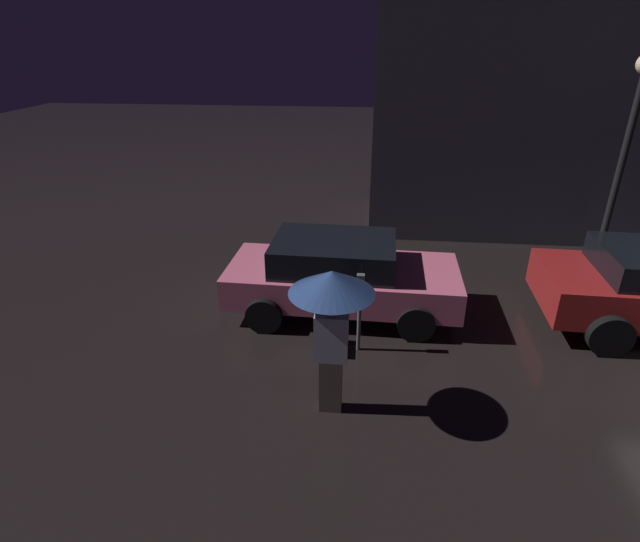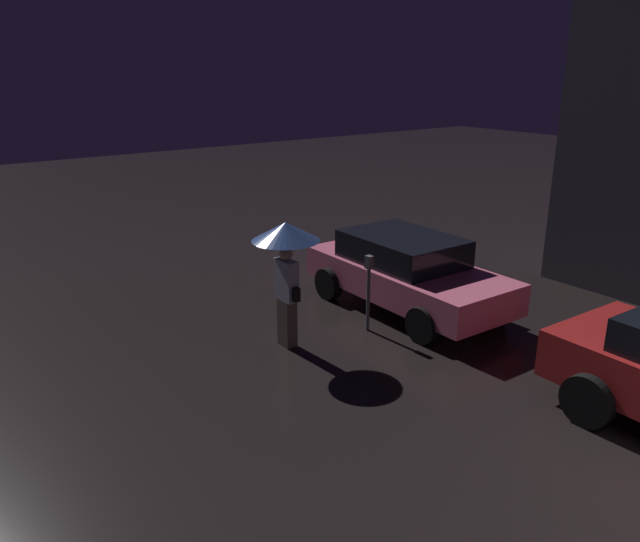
% 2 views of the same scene
% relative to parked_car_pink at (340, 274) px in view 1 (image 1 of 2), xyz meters
% --- Properties ---
extents(building_facade_left, '(8.82, 3.00, 6.19)m').
position_rel_parked_car_pink_xyz_m(building_facade_left, '(4.87, 5.10, 2.38)').
color(building_facade_left, '#3D3D47').
rests_on(building_facade_left, ground).
extents(parked_car_pink, '(4.10, 1.96, 1.37)m').
position_rel_parked_car_pink_xyz_m(parked_car_pink, '(0.00, 0.00, 0.00)').
color(parked_car_pink, '#DB6684').
rests_on(parked_car_pink, ground).
extents(pedestrian_with_umbrella, '(1.06, 1.06, 2.05)m').
position_rel_parked_car_pink_xyz_m(pedestrian_with_umbrella, '(0.06, -2.69, 0.91)').
color(pedestrian_with_umbrella, '#66564C').
rests_on(pedestrian_with_umbrella, ground).
extents(parking_meter, '(0.12, 0.10, 1.33)m').
position_rel_parked_car_pink_xyz_m(parking_meter, '(0.38, -1.25, 0.10)').
color(parking_meter, '#4C5154').
rests_on(parking_meter, ground).
extents(street_lamp_near, '(0.39, 0.39, 4.29)m').
position_rel_parked_car_pink_xyz_m(street_lamp_near, '(5.41, 2.43, 2.17)').
color(street_lamp_near, black).
rests_on(street_lamp_near, ground).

